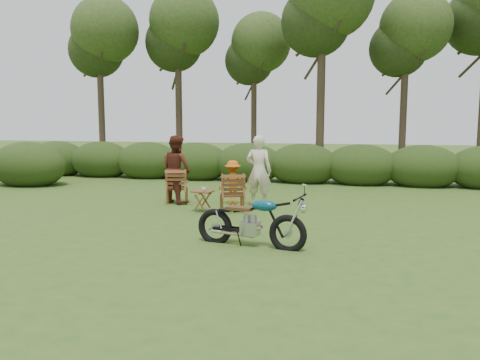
% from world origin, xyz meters
% --- Properties ---
extents(ground, '(80.00, 80.00, 0.00)m').
position_xyz_m(ground, '(0.00, 0.00, 0.00)').
color(ground, '#2E521B').
rests_on(ground, ground).
extents(tree_line, '(22.52, 11.62, 8.14)m').
position_xyz_m(tree_line, '(0.50, 9.74, 3.81)').
color(tree_line, '#38281E').
rests_on(tree_line, ground).
extents(motorcycle, '(1.99, 1.02, 1.09)m').
position_xyz_m(motorcycle, '(0.10, 0.11, 0.00)').
color(motorcycle, '#0B7190').
rests_on(motorcycle, ground).
extents(lawn_chair_right, '(0.82, 0.82, 0.92)m').
position_xyz_m(lawn_chair_right, '(-1.04, 3.12, 0.00)').
color(lawn_chair_right, '#593616').
rests_on(lawn_chair_right, ground).
extents(lawn_chair_left, '(0.77, 0.77, 0.90)m').
position_xyz_m(lawn_chair_left, '(-2.76, 3.90, 0.00)').
color(lawn_chair_left, brown).
rests_on(lawn_chair_left, ground).
extents(side_table, '(0.54, 0.48, 0.50)m').
position_xyz_m(side_table, '(-1.71, 2.89, 0.25)').
color(side_table, '#5A3816').
rests_on(side_table, ground).
extents(cup, '(0.14, 0.14, 0.10)m').
position_xyz_m(cup, '(-1.66, 2.86, 0.55)').
color(cup, beige).
rests_on(cup, side_table).
extents(adult_a, '(0.68, 0.47, 1.81)m').
position_xyz_m(adult_a, '(-0.57, 4.01, 0.00)').
color(adult_a, beige).
rests_on(adult_a, ground).
extents(adult_b, '(1.10, 1.03, 1.79)m').
position_xyz_m(adult_b, '(-2.77, 3.90, 0.00)').
color(adult_b, '#562318').
rests_on(adult_b, ground).
extents(child, '(0.83, 0.62, 1.15)m').
position_xyz_m(child, '(-1.27, 4.05, 0.00)').
color(child, '#C25B12').
rests_on(child, ground).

